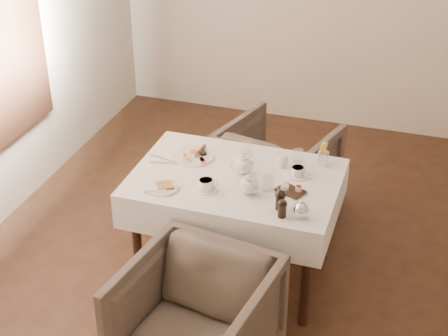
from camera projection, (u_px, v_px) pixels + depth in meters
name	position (u px, v px, depth m)	size (l,w,h in m)	color
table	(235.00, 192.00, 4.30)	(1.28, 0.88, 0.75)	black
armchair_near	(196.00, 323.00, 3.70)	(0.75, 0.78, 0.71)	#4E4439
armchair_far	(277.00, 169.00, 5.13)	(0.75, 0.77, 0.70)	#4E4439
breakfast_plate	(194.00, 155.00, 4.46)	(0.27, 0.27, 0.03)	white
side_plate	(161.00, 187.00, 4.12)	(0.20, 0.20, 0.02)	white
teapot_centre	(244.00, 164.00, 4.25)	(0.16, 0.13, 0.13)	white
teapot_front	(249.00, 184.00, 4.04)	(0.17, 0.13, 0.13)	white
creamer	(282.00, 161.00, 4.33)	(0.07, 0.07, 0.08)	white
teacup_near	(206.00, 185.00, 4.10)	(0.14, 0.14, 0.07)	white
teacup_far	(298.00, 172.00, 4.23)	(0.13, 0.13, 0.06)	white
glass_left	(246.00, 149.00, 4.44)	(0.07, 0.07, 0.10)	silver
glass_mid	(268.00, 183.00, 4.09)	(0.07, 0.07, 0.09)	silver
glass_right	(298.00, 157.00, 4.35)	(0.07, 0.07, 0.10)	silver
condiment_board	(291.00, 190.00, 4.08)	(0.19, 0.17, 0.04)	black
pepper_mill_left	(280.00, 200.00, 3.90)	(0.06, 0.06, 0.13)	black
pepper_mill_right	(282.00, 208.00, 3.84)	(0.06, 0.06, 0.11)	black
silver_pot	(301.00, 209.00, 3.83)	(0.11, 0.09, 0.12)	white
fries_cup	(323.00, 155.00, 4.35)	(0.07, 0.07, 0.15)	silver
cutlery_fork	(163.00, 159.00, 4.44)	(0.02, 0.20, 0.00)	silver
cutlery_knife	(166.00, 163.00, 4.39)	(0.02, 0.20, 0.00)	silver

